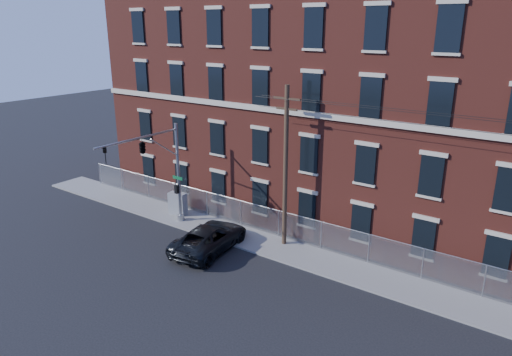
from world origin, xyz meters
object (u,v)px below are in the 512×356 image
object	(u,v)px
traffic_signal_mast	(151,156)
utility_cabinet	(178,203)
pickup_truck	(210,238)
utility_pole_near	(286,165)

from	to	relation	value
traffic_signal_mast	utility_cabinet	distance (m)	5.49
traffic_signal_mast	pickup_truck	xyz separation A→B (m)	(4.57, 0.19, -4.58)
utility_pole_near	utility_cabinet	size ratio (longest dim) A/B	6.21
pickup_truck	utility_cabinet	xyz separation A→B (m)	(-5.55, 2.86, 0.12)
traffic_signal_mast	utility_pole_near	bearing A→B (deg)	23.14
pickup_truck	utility_cabinet	world-z (taller)	utility_cabinet
traffic_signal_mast	utility_pole_near	world-z (taller)	utility_pole_near
pickup_truck	traffic_signal_mast	bearing A→B (deg)	-4.19
traffic_signal_mast	pickup_truck	world-z (taller)	traffic_signal_mast
utility_pole_near	traffic_signal_mast	bearing A→B (deg)	-156.86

